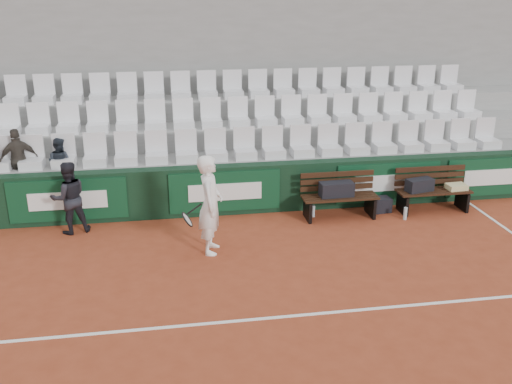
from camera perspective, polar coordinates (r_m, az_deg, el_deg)
name	(u,v)px	position (r m, az deg, el deg)	size (l,w,h in m)	color
ground	(270,318)	(8.13, 1.43, -12.50)	(80.00, 80.00, 0.00)	#973D22
court_baseline	(270,318)	(8.13, 1.43, -12.48)	(18.00, 0.06, 0.01)	white
back_barrier	(237,189)	(11.48, -1.87, 0.31)	(18.00, 0.34, 1.00)	black
grandstand_tier_front	(230,179)	(12.07, -2.59, 1.28)	(18.00, 0.95, 1.00)	gray
grandstand_tier_mid	(225,156)	(12.90, -3.10, 3.57)	(18.00, 0.95, 1.45)	#989895
grandstand_tier_back	(221,136)	(13.75, -3.56, 5.57)	(18.00, 0.95, 1.90)	#979795
grandstand_rear_wall	(217,80)	(14.11, -3.93, 11.11)	(18.00, 0.30, 4.40)	gray
seat_row_front	(231,144)	(11.66, -2.55, 4.81)	(11.90, 0.44, 0.63)	silver
seat_row_mid	(225,113)	(12.48, -3.10, 7.93)	(11.90, 0.44, 0.63)	white
seat_row_back	(220,85)	(13.32, -3.60, 10.66)	(11.90, 0.44, 0.63)	silver
bench_left	(339,207)	(11.43, 8.34, -1.47)	(1.50, 0.56, 0.45)	black
bench_right	(433,201)	(12.18, 17.25, -0.82)	(1.50, 0.56, 0.45)	black
sports_bag_left	(336,189)	(11.30, 8.05, 0.28)	(0.66, 0.28, 0.28)	black
sports_bag_right	(420,185)	(11.94, 16.04, 0.68)	(0.55, 0.25, 0.25)	black
towel	(456,187)	(12.29, 19.40, 0.50)	(0.39, 0.28, 0.11)	#C6BB80
sports_bag_ground	(378,205)	(11.89, 12.14, -1.26)	(0.48, 0.29, 0.29)	black
water_bottle_near	(313,211)	(11.43, 5.75, -1.91)	(0.07, 0.07, 0.24)	silver
water_bottle_far	(405,213)	(11.62, 14.70, -2.09)	(0.07, 0.07, 0.25)	#AFC0C6
tennis_player	(210,205)	(9.68, -4.60, -1.27)	(0.76, 0.70, 1.73)	white
ball_kid	(69,198)	(11.02, -18.19, -0.55)	(0.67, 0.52, 1.37)	black
spectator_b	(16,137)	(11.91, -22.90, 5.06)	(0.72, 0.30, 1.24)	#37322C
spectator_c	(57,141)	(11.78, -19.25, 4.84)	(0.50, 0.39, 1.03)	#1E242D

